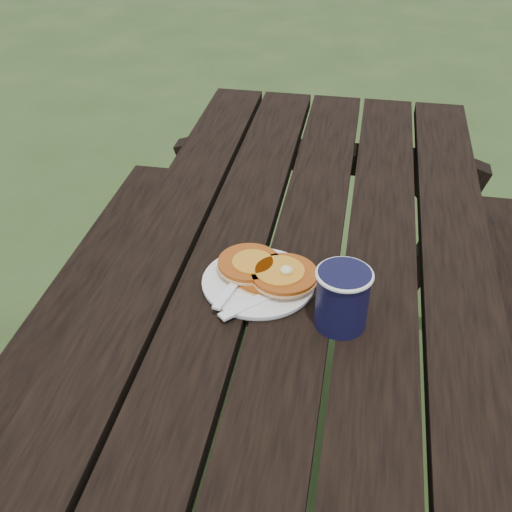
% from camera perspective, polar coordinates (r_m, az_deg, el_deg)
% --- Properties ---
extents(ground, '(60.00, 60.00, 0.00)m').
position_cam_1_polar(ground, '(1.80, 2.93, -20.81)').
color(ground, '#2A3E1A').
rests_on(ground, ground).
extents(picnic_table, '(1.36, 1.80, 0.75)m').
position_cam_1_polar(picnic_table, '(1.50, 3.36, -13.08)').
color(picnic_table, black).
rests_on(picnic_table, ground).
extents(plate, '(0.21, 0.21, 0.01)m').
position_cam_1_polar(plate, '(1.20, 0.22, -2.39)').
color(plate, white).
rests_on(plate, picnic_table).
extents(pancake_stack, '(0.19, 0.14, 0.04)m').
position_cam_1_polar(pancake_stack, '(1.20, 1.03, -1.33)').
color(pancake_stack, '#B14F14').
rests_on(pancake_stack, plate).
extents(knife, '(0.14, 0.15, 0.00)m').
position_cam_1_polar(knife, '(1.16, 0.55, -3.75)').
color(knife, white).
rests_on(knife, plate).
extents(fork, '(0.07, 0.16, 0.01)m').
position_cam_1_polar(fork, '(1.16, -2.40, -3.11)').
color(fork, white).
rests_on(fork, plate).
extents(coffee_cup, '(0.10, 0.10, 0.11)m').
position_cam_1_polar(coffee_cup, '(1.09, 7.70, -3.50)').
color(coffee_cup, black).
rests_on(coffee_cup, picnic_table).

